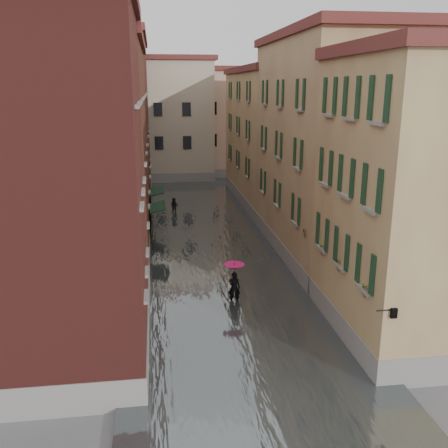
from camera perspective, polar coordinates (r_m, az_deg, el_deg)
ground at (r=23.26m, az=1.51°, el=-11.04°), size 120.00×120.00×0.00m
floodwater at (r=35.23m, az=-1.91°, el=-1.48°), size 10.00×60.00×0.20m
building_left_near at (r=19.26m, az=-18.37°, el=3.04°), size 6.00×8.00×13.00m
building_left_mid at (r=30.02m, az=-14.70°, el=7.08°), size 6.00×14.00×12.50m
building_left_far at (r=44.79m, az=-12.61°, el=10.81°), size 6.00×16.00×14.00m
building_right_near at (r=21.76m, az=21.04°, el=2.14°), size 6.00×8.00×11.50m
building_right_mid at (r=31.55m, az=11.65°, el=8.11°), size 6.00×14.00×13.00m
building_right_far at (r=45.96m, az=5.40°, el=9.65°), size 6.00×16.00×11.50m
building_end_cream at (r=58.65m, az=-7.55°, el=11.58°), size 12.00×9.00×13.00m
building_end_pink at (r=61.41m, az=1.04°, el=11.42°), size 10.00×9.00×12.00m
awning_near at (r=33.80m, az=-7.72°, el=1.80°), size 1.09×2.86×2.80m
awning_far at (r=39.00m, az=-7.77°, el=3.65°), size 1.09×2.99×2.80m
wall_lantern at (r=18.05m, az=18.71°, el=-9.54°), size 0.71×0.22×0.35m
window_planters at (r=22.27m, az=12.41°, el=-2.87°), size 0.59×8.36×0.84m
pedestrian_main at (r=24.49m, az=1.17°, el=-6.29°), size 1.05×1.05×2.06m
pedestrian_far at (r=41.79m, az=-5.70°, el=2.03°), size 0.83×0.75×1.41m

